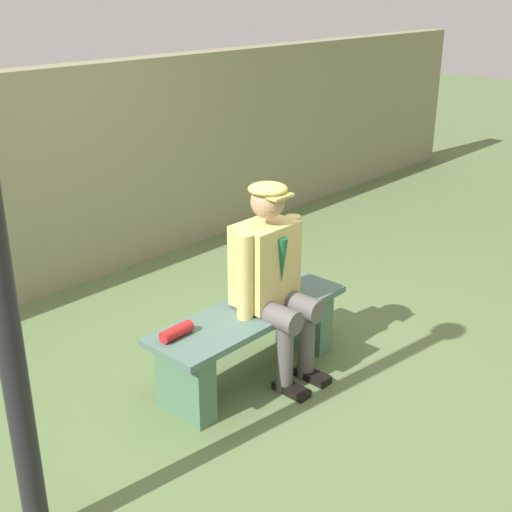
# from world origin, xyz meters

# --- Properties ---
(ground_plane) EXTENTS (30.00, 30.00, 0.00)m
(ground_plane) POSITION_xyz_m (0.00, 0.00, 0.00)
(ground_plane) COLOR #576E41
(bench) EXTENTS (1.40, 0.45, 0.47)m
(bench) POSITION_xyz_m (0.00, 0.00, 0.30)
(bench) COLOR #4B675D
(bench) RESTS_ON ground
(seated_man) EXTENTS (0.55, 0.57, 1.27)m
(seated_man) POSITION_xyz_m (-0.13, 0.06, 0.69)
(seated_man) COLOR tan
(seated_man) RESTS_ON ground
(rolled_magazine) EXTENTS (0.21, 0.08, 0.07)m
(rolled_magazine) POSITION_xyz_m (0.53, -0.08, 0.51)
(rolled_magazine) COLOR #B21E1E
(rolled_magazine) RESTS_ON bench
(stadium_wall) EXTENTS (12.00, 0.24, 1.77)m
(stadium_wall) POSITION_xyz_m (0.00, -2.15, 0.89)
(stadium_wall) COLOR gray
(stadium_wall) RESTS_ON ground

